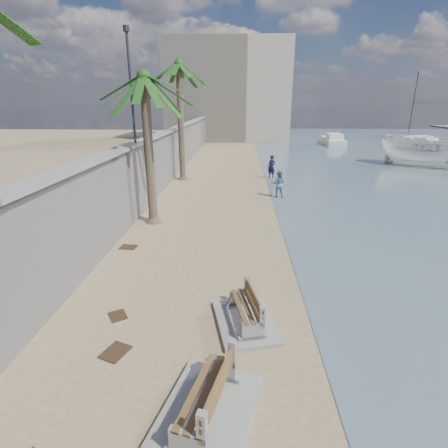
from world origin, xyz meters
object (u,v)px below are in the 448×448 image
object	(u,v)px
palm_back	(179,66)
sailboat_west	(407,138)
bench_far	(246,311)
person_a	(272,165)
yacht_far	(333,141)
bench_near	(207,399)
palm_mid	(144,78)
person_b	(279,182)
yacht_near	(424,147)
boat_cruiser	(433,149)

from	to	relation	value
palm_back	sailboat_west	bearing A→B (deg)	45.57
bench_far	sailboat_west	distance (m)	54.85
person_a	yacht_far	world-z (taller)	person_a
bench_near	palm_back	xyz separation A→B (m)	(-3.77, 20.91, 7.41)
palm_mid	yacht_far	xyz separation A→B (m)	(17.01, 34.59, -6.12)
palm_back	person_a	world-z (taller)	palm_back
person_b	sailboat_west	distance (m)	42.44
bench_far	palm_back	bearing A→B (deg)	104.07
bench_far	yacht_near	xyz separation A→B (m)	(22.03, 36.21, -0.04)
boat_cruiser	palm_back	bearing A→B (deg)	141.20
palm_mid	person_a	distance (m)	13.69
boat_cruiser	bench_far	bearing A→B (deg)	179.70
bench_far	palm_mid	bearing A→B (deg)	118.44
boat_cruiser	yacht_near	xyz separation A→B (m)	(5.12, 11.75, -1.22)
yacht_far	sailboat_west	bearing A→B (deg)	-60.78
palm_back	person_b	bearing A→B (deg)	-36.12
person_b	yacht_near	xyz separation A→B (m)	(19.88, 23.09, -0.56)
palm_mid	person_a	xyz separation A→B (m)	(6.54, 10.71, -5.47)
yacht_far	palm_mid	bearing A→B (deg)	158.29
person_b	yacht_far	xyz separation A→B (m)	(10.50, 29.53, -0.56)
person_a	yacht_near	world-z (taller)	person_a
sailboat_west	person_b	bearing A→B (deg)	-123.37
bench_near	sailboat_west	distance (m)	57.79
palm_back	boat_cruiser	distance (m)	23.24
person_b	yacht_near	world-z (taller)	person_b
palm_mid	sailboat_west	xyz separation A→B (m)	(29.85, 40.50, -6.16)
bench_far	person_b	distance (m)	13.31
bench_far	person_b	world-z (taller)	person_b
sailboat_west	person_a	bearing A→B (deg)	-128.05
palm_mid	yacht_far	size ratio (longest dim) A/B	0.90
boat_cruiser	person_a	bearing A→B (deg)	145.45
palm_back	boat_cruiser	world-z (taller)	palm_back
person_b	bench_far	bearing A→B (deg)	94.25
palm_mid	sailboat_west	size ratio (longest dim) A/B	0.75
boat_cruiser	yacht_far	size ratio (longest dim) A/B	0.47
palm_mid	yacht_near	world-z (taller)	palm_mid
bench_far	person_a	bearing A→B (deg)	83.41
yacht_far	sailboat_west	distance (m)	14.14
yacht_near	person_b	bearing A→B (deg)	177.66
bench_far	yacht_near	size ratio (longest dim) A/B	0.22
bench_near	palm_mid	xyz separation A→B (m)	(-3.63, 11.00, 6.03)
bench_far	person_a	distance (m)	18.91
yacht_far	sailboat_west	xyz separation A→B (m)	(12.84, 5.92, -0.04)
person_b	sailboat_west	xyz separation A→B (m)	(23.34, 35.44, -0.60)
person_b	palm_mid	bearing A→B (deg)	51.38
bench_near	person_b	world-z (taller)	person_b
bench_far	palm_mid	xyz separation A→B (m)	(-4.37, 8.07, 6.08)
bench_near	palm_mid	bearing A→B (deg)	108.26
person_b	sailboat_west	world-z (taller)	sailboat_west
bench_near	yacht_far	xyz separation A→B (m)	(13.39, 45.58, -0.09)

